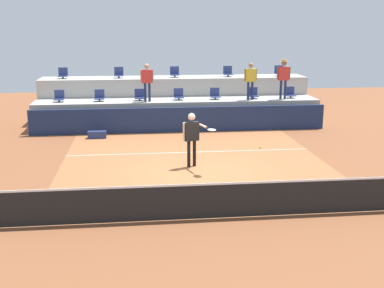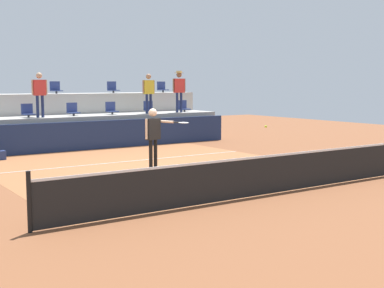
# 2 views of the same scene
# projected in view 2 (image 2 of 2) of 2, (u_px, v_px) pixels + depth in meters

# --- Properties ---
(ground_plane) EXTENTS (40.00, 40.00, 0.00)m
(ground_plane) POSITION_uv_depth(u_px,v_px,m) (167.00, 172.00, 15.19)
(ground_plane) COLOR brown
(court_inner_paint) EXTENTS (9.00, 10.00, 0.01)m
(court_inner_paint) POSITION_uv_depth(u_px,v_px,m) (150.00, 167.00, 16.01)
(court_inner_paint) COLOR #A36038
(court_inner_paint) RESTS_ON ground_plane
(court_service_line) EXTENTS (9.00, 0.06, 0.00)m
(court_service_line) POSITION_uv_depth(u_px,v_px,m) (129.00, 161.00, 17.16)
(court_service_line) COLOR silver
(court_service_line) RESTS_ON ground_plane
(tennis_net) EXTENTS (10.48, 0.08, 1.07)m
(tennis_net) POSITION_uv_depth(u_px,v_px,m) (260.00, 174.00, 11.85)
(tennis_net) COLOR black
(tennis_net) RESTS_ON ground_plane
(sponsor_backboard) EXTENTS (13.00, 0.16, 1.10)m
(sponsor_backboard) POSITION_uv_depth(u_px,v_px,m) (85.00, 136.00, 20.05)
(sponsor_backboard) COLOR navy
(sponsor_backboard) RESTS_ON ground_plane
(seating_tier_lower) EXTENTS (13.00, 1.80, 1.25)m
(seating_tier_lower) POSITION_uv_depth(u_px,v_px,m) (72.00, 131.00, 21.11)
(seating_tier_lower) COLOR #ADAAA3
(seating_tier_lower) RESTS_ON ground_plane
(seating_tier_upper) EXTENTS (13.00, 1.80, 2.10)m
(seating_tier_upper) POSITION_uv_depth(u_px,v_px,m) (56.00, 118.00, 22.54)
(seating_tier_upper) COLOR #ADAAA3
(seating_tier_upper) RESTS_ON ground_plane
(stadium_chair_lower_mid_left) EXTENTS (0.44, 0.40, 0.52)m
(stadium_chair_lower_mid_left) POSITION_uv_depth(u_px,v_px,m) (28.00, 112.00, 19.98)
(stadium_chair_lower_mid_left) COLOR #2D2D33
(stadium_chair_lower_mid_left) RESTS_ON seating_tier_lower
(stadium_chair_lower_center) EXTENTS (0.44, 0.40, 0.52)m
(stadium_chair_lower_center) POSITION_uv_depth(u_px,v_px,m) (73.00, 110.00, 20.98)
(stadium_chair_lower_center) COLOR #2D2D33
(stadium_chair_lower_center) RESTS_ON seating_tier_lower
(stadium_chair_lower_mid_right) EXTENTS (0.44, 0.40, 0.52)m
(stadium_chair_lower_mid_right) POSITION_uv_depth(u_px,v_px,m) (111.00, 109.00, 21.93)
(stadium_chair_lower_mid_right) COLOR #2D2D33
(stadium_chair_lower_mid_right) RESTS_ON seating_tier_lower
(stadium_chair_lower_right) EXTENTS (0.44, 0.40, 0.52)m
(stadium_chair_lower_right) POSITION_uv_depth(u_px,v_px,m) (149.00, 108.00, 22.94)
(stadium_chair_lower_right) COLOR #2D2D33
(stadium_chair_lower_right) RESTS_ON seating_tier_lower
(stadium_chair_lower_far_right) EXTENTS (0.44, 0.40, 0.52)m
(stadium_chair_lower_far_right) POSITION_uv_depth(u_px,v_px,m) (184.00, 107.00, 23.94)
(stadium_chair_lower_far_right) COLOR #2D2D33
(stadium_chair_lower_far_right) RESTS_ON seating_tier_lower
(stadium_chair_upper_center) EXTENTS (0.44, 0.40, 0.52)m
(stadium_chair_upper_center) POSITION_uv_depth(u_px,v_px,m) (56.00, 89.00, 22.34)
(stadium_chair_upper_center) COLOR #2D2D33
(stadium_chair_upper_center) RESTS_ON seating_tier_upper
(stadium_chair_upper_right) EXTENTS (0.44, 0.40, 0.52)m
(stadium_chair_upper_right) POSITION_uv_depth(u_px,v_px,m) (113.00, 88.00, 23.83)
(stadium_chair_upper_right) COLOR #2D2D33
(stadium_chair_upper_right) RESTS_ON seating_tier_upper
(stadium_chair_upper_far_right) EXTENTS (0.44, 0.40, 0.52)m
(stadium_chair_upper_far_right) POSITION_uv_depth(u_px,v_px,m) (162.00, 88.00, 25.29)
(stadium_chair_upper_far_right) COLOR #2D2D33
(stadium_chair_upper_far_right) RESTS_ON seating_tier_upper
(tennis_player) EXTENTS (1.02, 1.17, 1.81)m
(tennis_player) POSITION_uv_depth(u_px,v_px,m) (154.00, 132.00, 15.44)
(tennis_player) COLOR black
(tennis_player) RESTS_ON ground_plane
(spectator_in_grey) EXTENTS (0.59, 0.24, 1.69)m
(spectator_in_grey) POSITION_uv_depth(u_px,v_px,m) (40.00, 90.00, 19.77)
(spectator_in_grey) COLOR navy
(spectator_in_grey) RESTS_ON seating_tier_lower
(spectator_leaning_on_rail) EXTENTS (0.59, 0.23, 1.69)m
(spectator_leaning_on_rail) POSITION_uv_depth(u_px,v_px,m) (149.00, 90.00, 22.40)
(spectator_leaning_on_rail) COLOR navy
(spectator_leaning_on_rail) RESTS_ON seating_tier_lower
(spectator_with_hat) EXTENTS (0.62, 0.48, 1.83)m
(spectator_with_hat) POSITION_uv_depth(u_px,v_px,m) (179.00, 87.00, 23.25)
(spectator_with_hat) COLOR navy
(spectator_with_hat) RESTS_ON seating_tier_lower
(tennis_ball) EXTENTS (0.07, 0.07, 0.07)m
(tennis_ball) POSITION_uv_depth(u_px,v_px,m) (266.00, 126.00, 13.57)
(tennis_ball) COLOR #CCE033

